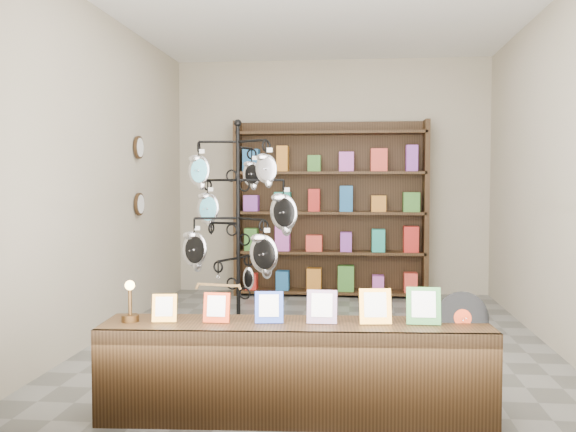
% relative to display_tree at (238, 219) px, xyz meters
% --- Properties ---
extents(ground, '(5.00, 5.00, 0.00)m').
position_rel_display_tree_xyz_m(ground, '(0.66, 0.53, -1.13)').
color(ground, slate).
rests_on(ground, ground).
extents(room_envelope, '(5.00, 5.00, 5.00)m').
position_rel_display_tree_xyz_m(room_envelope, '(0.66, 0.53, 0.72)').
color(room_envelope, '#ADA08B').
rests_on(room_envelope, ground).
extents(display_tree, '(1.03, 1.01, 1.95)m').
position_rel_display_tree_xyz_m(display_tree, '(0.00, 0.00, 0.00)').
color(display_tree, black).
rests_on(display_tree, ground).
extents(front_shelf, '(2.38, 0.62, 0.83)m').
position_rel_display_tree_xyz_m(front_shelf, '(0.62, -1.44, -0.84)').
color(front_shelf, black).
rests_on(front_shelf, ground).
extents(back_shelving, '(2.42, 0.36, 2.20)m').
position_rel_display_tree_xyz_m(back_shelving, '(0.66, 2.82, -0.10)').
color(back_shelving, black).
rests_on(back_shelving, ground).
extents(wall_clocks, '(0.03, 0.24, 0.84)m').
position_rel_display_tree_xyz_m(wall_clocks, '(-1.31, 1.33, 0.37)').
color(wall_clocks, black).
rests_on(wall_clocks, ground).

